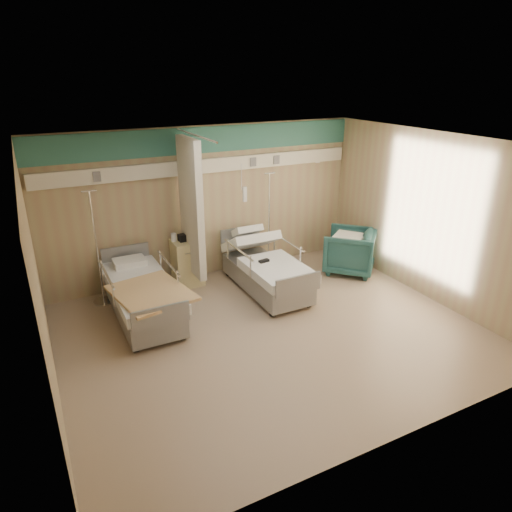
# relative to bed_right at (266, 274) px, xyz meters

# --- Properties ---
(ground) EXTENTS (6.00, 5.00, 0.00)m
(ground) POSITION_rel_bed_right_xyz_m (-0.60, -1.30, -0.32)
(ground) COLOR gray
(ground) RESTS_ON ground
(room_walls) EXTENTS (6.04, 5.04, 2.82)m
(room_walls) POSITION_rel_bed_right_xyz_m (-0.63, -1.05, 1.55)
(room_walls) COLOR tan
(room_walls) RESTS_ON ground
(bed_right) EXTENTS (1.00, 2.16, 0.63)m
(bed_right) POSITION_rel_bed_right_xyz_m (0.00, 0.00, 0.00)
(bed_right) COLOR white
(bed_right) RESTS_ON ground
(bed_left) EXTENTS (1.00, 2.16, 0.63)m
(bed_left) POSITION_rel_bed_right_xyz_m (-2.20, 0.00, 0.00)
(bed_left) COLOR white
(bed_left) RESTS_ON ground
(bedside_cabinet) EXTENTS (0.50, 0.48, 0.85)m
(bedside_cabinet) POSITION_rel_bed_right_xyz_m (-1.15, 0.90, 0.11)
(bedside_cabinet) COLOR beige
(bedside_cabinet) RESTS_ON ground
(visitor_armchair) EXTENTS (1.30, 1.30, 0.85)m
(visitor_armchair) POSITION_rel_bed_right_xyz_m (1.85, 0.01, 0.11)
(visitor_armchair) COLOR #1D4748
(visitor_armchair) RESTS_ON ground
(waffle_blanket) EXTENTS (0.82, 0.80, 0.07)m
(waffle_blanket) POSITION_rel_bed_right_xyz_m (1.81, 0.03, 0.57)
(waffle_blanket) COLOR silver
(waffle_blanket) RESTS_ON visitor_armchair
(iv_stand_right) EXTENTS (0.34, 0.34, 1.90)m
(iv_stand_right) POSITION_rel_bed_right_xyz_m (0.57, 0.96, 0.07)
(iv_stand_right) COLOR silver
(iv_stand_right) RESTS_ON ground
(iv_stand_left) EXTENTS (0.35, 0.35, 1.95)m
(iv_stand_left) POSITION_rel_bed_right_xyz_m (-2.68, 0.86, 0.08)
(iv_stand_left) COLOR silver
(iv_stand_left) RESTS_ON ground
(call_remote) EXTENTS (0.19, 0.10, 0.04)m
(call_remote) POSITION_rel_bed_right_xyz_m (-0.12, -0.15, 0.34)
(call_remote) COLOR black
(call_remote) RESTS_ON bed_right
(tan_blanket) EXTENTS (1.19, 1.39, 0.04)m
(tan_blanket) POSITION_rel_bed_right_xyz_m (-2.16, -0.46, 0.34)
(tan_blanket) COLOR tan
(tan_blanket) RESTS_ON bed_left
(toiletry_bag) EXTENTS (0.24, 0.16, 0.13)m
(toiletry_bag) POSITION_rel_bed_right_xyz_m (-1.16, 0.91, 0.60)
(toiletry_bag) COLOR black
(toiletry_bag) RESTS_ON bedside_cabinet
(white_cup) EXTENTS (0.12, 0.12, 0.14)m
(white_cup) POSITION_rel_bed_right_xyz_m (-1.35, 0.98, 0.61)
(white_cup) COLOR white
(white_cup) RESTS_ON bedside_cabinet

